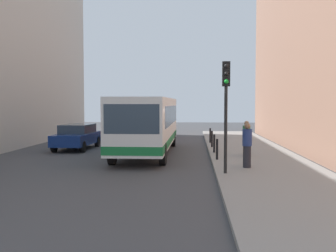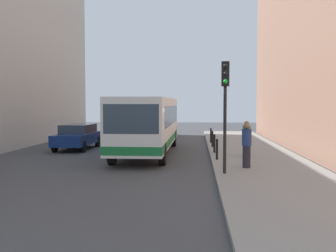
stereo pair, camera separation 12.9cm
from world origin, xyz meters
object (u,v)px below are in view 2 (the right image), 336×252
Objects in this scene: bollard_near at (217,149)px; bollard_farthest at (211,135)px; bus at (148,122)px; traffic_light at (225,96)px; car_beside_bus at (78,136)px; bollard_far at (212,139)px; car_behind_bus at (157,128)px; bollard_mid at (214,143)px; pedestrian_near_signal at (247,145)px; pedestrian_mid_sidewalk at (247,138)px.

bollard_near and bollard_farthest have the same top height.
bus is at bearing -126.38° from bollard_farthest.
traffic_light is 4.32× the size of bollard_farthest.
bollard_far is at bearing -176.08° from car_beside_bus.
car_behind_bus is 4.69× the size of bollard_near.
bollard_mid is 4.99m from pedestrian_near_signal.
bollard_mid is 5.27m from bollard_farthest.
traffic_light is 11.76m from bollard_farthest.
bus reaches higher than bollard_far.
bollard_far is at bearing -25.28° from pedestrian_mid_sidewalk.
bollard_near is 1.00× the size of bollard_mid.
bollard_farthest is (0.00, 5.27, 0.00)m from bollard_mid.
car_behind_bus is at bearing -20.87° from pedestrian_mid_sidewalk.
bollard_near is 2.10m from pedestrian_mid_sidewalk.
bus is at bearing 118.43° from traffic_light.
bollard_far is (0.00, 5.27, 0.00)m from bollard_near.
bollard_mid is (8.01, -2.30, -0.16)m from car_beside_bus.
pedestrian_near_signal is at bearing 126.42° from pedestrian_mid_sidewalk.
bollard_near is 1.00× the size of bollard_farthest.
pedestrian_near_signal is at bearing 106.73° from car_behind_bus.
bollard_mid is (4.07, -10.32, -0.16)m from car_behind_bus.
bus is 4.92m from car_beside_bus.
pedestrian_mid_sidewalk is (5.58, -11.56, 0.23)m from car_behind_bus.
bollard_far is 1.00× the size of bollard_farthest.
pedestrian_near_signal is (1.07, -2.22, 0.42)m from bollard_near.
bus is 5.38m from pedestrian_mid_sidewalk.
traffic_light reaches higher than bollard_far.
pedestrian_near_signal is 1.04× the size of pedestrian_mid_sidewalk.
car_beside_bus is 10.15m from pedestrian_mid_sidewalk.
car_beside_bus is at bearing 133.47° from traffic_light.
traffic_light is (4.17, -16.57, 2.22)m from car_behind_bus.
pedestrian_near_signal reaches higher than pedestrian_mid_sidewalk.
car_behind_bus is 6.49m from bollard_farthest.
car_behind_bus is 1.09× the size of traffic_light.
pedestrian_mid_sidewalk is (0.44, 3.63, -0.04)m from pedestrian_near_signal.
car_beside_bus is 2.48× the size of pedestrian_near_signal.
car_beside_bus reaches higher than bollard_far.
bollard_far is at bearing 90.00° from bollard_near.
bollard_near is (3.54, -3.11, -1.10)m from bus.
bollard_near is at bearing 86.30° from pedestrian_mid_sidewalk.
car_behind_bus is 8.70m from bollard_far.
pedestrian_mid_sidewalk is at bearing -39.17° from bollard_mid.
pedestrian_near_signal is (1.07, -7.50, 0.42)m from bollard_far.
car_behind_bus is (-0.53, 9.86, -0.94)m from bus.
bollard_near is (-0.10, 3.61, -2.38)m from traffic_light.
bus is at bearing 91.12° from car_behind_bus.
traffic_light is 2.38× the size of pedestrian_mid_sidewalk.
bollard_near is 2.64m from bollard_mid.
pedestrian_mid_sidewalk reaches higher than bollard_near.
pedestrian_mid_sidewalk is (9.52, -3.53, 0.23)m from car_beside_bus.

